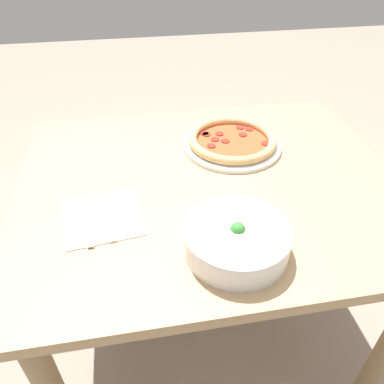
# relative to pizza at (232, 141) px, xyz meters

# --- Properties ---
(ground_plane) EXTENTS (8.00, 8.00, 0.00)m
(ground_plane) POSITION_rel_pizza_xyz_m (0.10, 0.16, -0.75)
(ground_plane) COLOR gray
(dining_table) EXTENTS (1.02, 0.84, 0.73)m
(dining_table) POSITION_rel_pizza_xyz_m (0.10, 0.16, -0.13)
(dining_table) COLOR tan
(dining_table) RESTS_ON ground_plane
(pizza) EXTENTS (0.30, 0.30, 0.04)m
(pizza) POSITION_rel_pizza_xyz_m (0.00, 0.00, 0.00)
(pizza) COLOR white
(pizza) RESTS_ON dining_table
(bowl) EXTENTS (0.23, 0.23, 0.08)m
(bowl) POSITION_rel_pizza_xyz_m (0.11, 0.42, 0.02)
(bowl) COLOR white
(bowl) RESTS_ON dining_table
(napkin) EXTENTS (0.20, 0.20, 0.00)m
(napkin) POSITION_rel_pizza_xyz_m (0.39, 0.27, -0.02)
(napkin) COLOR white
(napkin) RESTS_ON dining_table
(fork) EXTENTS (0.02, 0.18, 0.00)m
(fork) POSITION_rel_pizza_xyz_m (0.36, 0.27, -0.01)
(fork) COLOR silver
(fork) RESTS_ON napkin
(knife) EXTENTS (0.02, 0.20, 0.01)m
(knife) POSITION_rel_pizza_xyz_m (0.41, 0.26, -0.01)
(knife) COLOR silver
(knife) RESTS_ON napkin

